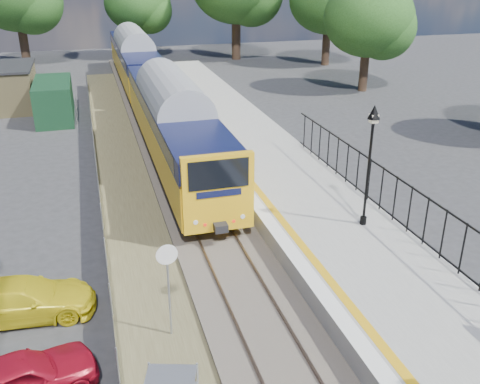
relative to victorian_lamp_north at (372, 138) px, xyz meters
name	(u,v)px	position (x,y,z in m)	size (l,w,h in m)	color
ground	(286,379)	(-5.30, -6.00, -4.30)	(120.00, 120.00, 0.00)	#2D2D30
track_bed	(195,220)	(-5.77, 3.67, -4.21)	(5.90, 80.00, 0.29)	#473F38
platform	(314,216)	(-1.10, 2.00, -3.85)	(5.00, 70.00, 0.90)	gray
platform_edge	(267,212)	(-3.16, 2.00, -3.39)	(0.90, 70.00, 0.01)	silver
victorian_lamp_north	(372,138)	(0.00, 0.00, 0.00)	(0.44, 0.44, 4.60)	black
palisade_fence	(458,244)	(1.25, -3.76, -2.46)	(0.12, 26.00, 2.00)	black
wire_fence	(100,197)	(-9.50, 6.00, -3.70)	(0.06, 52.00, 1.20)	#999EA3
tree_line	(142,2)	(-3.90, 36.00, 2.31)	(56.80, 43.80, 11.88)	#332319
train	(149,80)	(-5.30, 21.70, -1.96)	(2.82, 40.83, 3.51)	gold
speed_sign	(168,274)	(-7.90, -3.41, -2.20)	(0.61, 0.12, 3.04)	#999EA3
car_red	(18,380)	(-11.90, -4.87, -3.64)	(1.55, 3.85, 1.31)	#A20E22
car_yellow	(22,299)	(-12.08, -1.25, -3.67)	(1.75, 4.30, 1.25)	yellow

